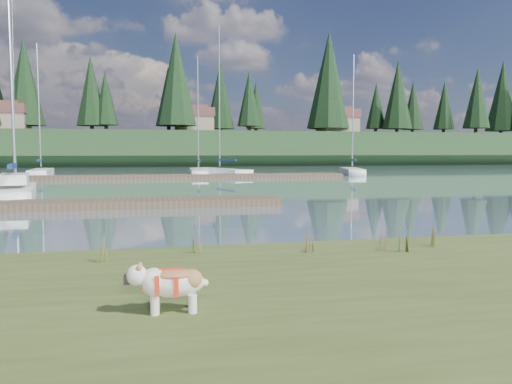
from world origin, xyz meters
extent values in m
plane|color=slate|center=(0.00, 30.00, 0.00)|extent=(200.00, 200.00, 0.00)
cube|color=#435122|center=(0.00, -6.00, 0.17)|extent=(60.00, 9.00, 0.35)
cube|color=#1B3318|center=(0.00, 73.00, 2.50)|extent=(200.00, 20.00, 5.00)
cylinder|color=silver|center=(-1.13, -5.52, 0.45)|extent=(0.10, 0.10, 0.21)
cylinder|color=silver|center=(-1.12, -5.31, 0.45)|extent=(0.10, 0.10, 0.21)
cylinder|color=silver|center=(-0.71, -5.54, 0.45)|extent=(0.10, 0.10, 0.21)
cylinder|color=silver|center=(-0.70, -5.33, 0.45)|extent=(0.10, 0.10, 0.21)
ellipsoid|color=silver|center=(-0.90, -5.43, 0.68)|extent=(0.71, 0.38, 0.33)
ellipsoid|color=#A1693C|center=(-0.90, -5.43, 0.78)|extent=(0.50, 0.35, 0.12)
ellipsoid|color=silver|center=(-1.32, -5.40, 0.78)|extent=(0.25, 0.26, 0.24)
cube|color=black|center=(-1.43, -5.40, 0.74)|extent=(0.08, 0.12, 0.09)
cube|color=white|center=(-7.24, 13.56, 0.22)|extent=(2.87, 7.29, 0.70)
ellipsoid|color=white|center=(-7.88, 17.06, 0.22)|extent=(1.88, 2.19, 0.70)
cylinder|color=silver|center=(-7.36, 14.19, 6.19)|extent=(0.14, 0.14, 10.78)
cube|color=navy|center=(-7.05, 12.52, 1.55)|extent=(0.78, 3.22, 0.20)
cube|color=white|center=(-7.17, 13.16, 0.95)|extent=(1.58, 2.75, 0.45)
cube|color=#4C3D2C|center=(-4.00, 9.00, 0.15)|extent=(16.00, 2.00, 0.30)
cube|color=#4C3D2C|center=(2.00, 30.00, 0.15)|extent=(26.00, 2.20, 0.30)
cube|color=white|center=(-10.88, 37.54, 0.22)|extent=(2.24, 7.19, 0.70)
ellipsoid|color=white|center=(-11.20, 41.06, 0.22)|extent=(1.71, 2.06, 0.70)
cylinder|color=silver|center=(-10.88, 37.54, 6.33)|extent=(0.12, 0.12, 11.06)
cube|color=navy|center=(-10.79, 36.57, 1.40)|extent=(0.45, 2.82, 0.20)
cube|color=white|center=(3.13, 33.79, 0.22)|extent=(1.70, 6.24, 0.70)
ellipsoid|color=white|center=(3.28, 36.88, 0.22)|extent=(1.43, 1.75, 0.70)
cylinder|color=silver|center=(3.13, 33.79, 5.66)|extent=(0.12, 0.12, 9.73)
cube|color=navy|center=(3.09, 32.95, 1.40)|extent=(0.32, 2.47, 0.20)
cube|color=white|center=(5.31, 35.62, 0.22)|extent=(5.03, 8.53, 0.70)
ellipsoid|color=white|center=(3.68, 39.52, 0.22)|extent=(2.59, 2.84, 0.70)
cylinder|color=silver|center=(5.31, 35.62, 7.29)|extent=(0.12, 0.12, 12.98)
cube|color=navy|center=(5.76, 34.56, 1.40)|extent=(1.48, 3.18, 0.20)
cube|color=white|center=(17.85, 33.75, 0.22)|extent=(3.22, 6.97, 0.70)
ellipsoid|color=white|center=(18.71, 37.04, 0.22)|extent=(1.91, 2.17, 0.70)
cylinder|color=silver|center=(17.85, 33.75, 6.04)|extent=(0.12, 0.12, 10.49)
cube|color=navy|center=(17.62, 32.85, 1.40)|extent=(0.88, 2.67, 0.20)
cone|color=#475B23|center=(-0.43, -2.13, 0.62)|extent=(0.03, 0.03, 0.53)
cone|color=brown|center=(-0.32, -2.20, 0.56)|extent=(0.03, 0.03, 0.42)
cone|color=#475B23|center=(-0.37, -2.10, 0.64)|extent=(0.03, 0.03, 0.58)
cone|color=brown|center=(-0.29, -2.16, 0.54)|extent=(0.03, 0.03, 0.37)
cone|color=#475B23|center=(-0.41, -2.21, 0.59)|extent=(0.03, 0.03, 0.48)
cone|color=#475B23|center=(1.64, -2.45, 0.59)|extent=(0.03, 0.03, 0.47)
cone|color=brown|center=(1.75, -2.52, 0.54)|extent=(0.03, 0.03, 0.38)
cone|color=#475B23|center=(1.70, -2.42, 0.61)|extent=(0.03, 0.03, 0.52)
cone|color=brown|center=(1.78, -2.48, 0.51)|extent=(0.03, 0.03, 0.33)
cone|color=#475B23|center=(1.66, -2.53, 0.56)|extent=(0.03, 0.03, 0.42)
cone|color=#475B23|center=(3.28, -2.85, 0.59)|extent=(0.03, 0.03, 0.48)
cone|color=brown|center=(3.39, -2.92, 0.54)|extent=(0.03, 0.03, 0.39)
cone|color=#475B23|center=(3.34, -2.82, 0.62)|extent=(0.03, 0.03, 0.53)
cone|color=brown|center=(3.42, -2.88, 0.52)|extent=(0.03, 0.03, 0.34)
cone|color=#475B23|center=(3.30, -2.93, 0.57)|extent=(0.03, 0.03, 0.44)
cone|color=#475B23|center=(-2.02, -2.53, 0.63)|extent=(0.03, 0.03, 0.57)
cone|color=brown|center=(-1.91, -2.60, 0.58)|extent=(0.03, 0.03, 0.45)
cone|color=#475B23|center=(-1.96, -2.50, 0.66)|extent=(0.03, 0.03, 0.62)
cone|color=brown|center=(-1.88, -2.56, 0.55)|extent=(0.03, 0.03, 0.40)
cone|color=#475B23|center=(-2.00, -2.61, 0.60)|extent=(0.03, 0.03, 0.51)
cone|color=#475B23|center=(2.98, -2.60, 0.56)|extent=(0.03, 0.03, 0.41)
cone|color=brown|center=(3.09, -2.67, 0.51)|extent=(0.03, 0.03, 0.33)
cone|color=#475B23|center=(3.04, -2.57, 0.58)|extent=(0.03, 0.03, 0.45)
cone|color=brown|center=(3.12, -2.63, 0.49)|extent=(0.03, 0.03, 0.29)
cone|color=#475B23|center=(3.00, -2.68, 0.54)|extent=(0.03, 0.03, 0.37)
cone|color=#475B23|center=(4.14, -2.51, 0.59)|extent=(0.03, 0.03, 0.49)
cone|color=brown|center=(4.25, -2.58, 0.55)|extent=(0.03, 0.03, 0.39)
cone|color=#475B23|center=(4.20, -2.48, 0.62)|extent=(0.03, 0.03, 0.54)
cone|color=brown|center=(4.28, -2.54, 0.52)|extent=(0.03, 0.03, 0.34)
cone|color=#475B23|center=(4.16, -2.59, 0.57)|extent=(0.03, 0.03, 0.44)
cube|color=#33281C|center=(0.00, -1.60, 0.07)|extent=(60.00, 0.50, 0.14)
cylinder|color=#382619|center=(-10.00, 72.00, 5.90)|extent=(0.60, 0.60, 1.80)
cone|color=black|center=(-10.00, 72.00, 11.75)|extent=(4.84, 4.84, 11.00)
cylinder|color=#382619|center=(3.00, 66.00, 5.90)|extent=(0.60, 0.60, 1.80)
cone|color=black|center=(3.00, 66.00, 13.10)|extent=(6.16, 6.16, 14.00)
cylinder|color=#382619|center=(15.00, 70.00, 5.90)|extent=(0.60, 0.60, 1.80)
cone|color=black|center=(15.00, 70.00, 10.85)|extent=(3.96, 3.96, 9.00)
cylinder|color=#382619|center=(28.00, 68.00, 5.90)|extent=(0.60, 0.60, 1.80)
cone|color=black|center=(28.00, 68.00, 14.00)|extent=(7.04, 7.04, 16.00)
cylinder|color=#382619|center=(42.00, 71.00, 5.90)|extent=(0.60, 0.60, 1.80)
cone|color=black|center=(42.00, 71.00, 12.20)|extent=(5.28, 5.28, 12.00)
cylinder|color=#382619|center=(55.00, 67.00, 5.90)|extent=(0.60, 0.60, 1.80)
cone|color=black|center=(55.00, 67.00, 11.52)|extent=(4.62, 4.62, 10.50)
cube|color=gray|center=(-22.00, 70.00, 6.40)|extent=(6.00, 5.00, 2.80)
cube|color=brown|center=(-22.00, 70.00, 8.50)|extent=(6.30, 5.30, 1.40)
cube|color=brown|center=(-22.00, 70.00, 9.30)|extent=(4.20, 3.60, 0.70)
cube|color=gray|center=(6.00, 71.00, 6.40)|extent=(6.00, 5.00, 2.80)
cube|color=brown|center=(6.00, 71.00, 8.50)|extent=(6.30, 5.30, 1.40)
cube|color=brown|center=(6.00, 71.00, 9.30)|extent=(4.20, 3.60, 0.70)
cube|color=gray|center=(30.00, 69.00, 6.40)|extent=(6.00, 5.00, 2.80)
cube|color=brown|center=(30.00, 69.00, 8.50)|extent=(6.30, 5.30, 1.40)
cube|color=brown|center=(30.00, 69.00, 9.30)|extent=(4.20, 3.60, 0.70)
camera|label=1|loc=(-1.16, -11.10, 2.18)|focal=35.00mm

